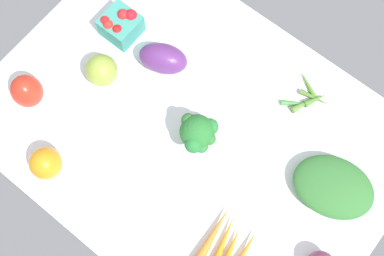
# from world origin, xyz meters

# --- Properties ---
(tablecloth) EXTENTS (1.04, 0.76, 0.02)m
(tablecloth) POSITION_xyz_m (0.00, 0.00, 0.01)
(tablecloth) COLOR white
(tablecloth) RESTS_ON ground
(broccoli_head) EXTENTS (0.10, 0.10, 0.11)m
(broccoli_head) POSITION_xyz_m (0.03, -0.01, 0.09)
(broccoli_head) COLOR #A8D08A
(broccoli_head) RESTS_ON tablecloth
(bell_pepper_red) EXTENTS (0.10, 0.10, 0.10)m
(bell_pepper_red) POSITION_xyz_m (-0.38, -0.19, 0.07)
(bell_pepper_red) COLOR red
(bell_pepper_red) RESTS_ON tablecloth
(eggplant) EXTENTS (0.15, 0.12, 0.08)m
(eggplant) POSITION_xyz_m (-0.17, 0.10, 0.06)
(eggplant) COLOR #5F2E74
(eggplant) RESTS_ON tablecloth
(carrot_bunch) EXTENTS (0.13, 0.18, 0.03)m
(carrot_bunch) POSITION_xyz_m (0.24, -0.18, 0.03)
(carrot_bunch) COLOR orange
(carrot_bunch) RESTS_ON tablecloth
(okra_pile) EXTENTS (0.12, 0.12, 0.02)m
(okra_pile) POSITION_xyz_m (0.18, 0.25, 0.03)
(okra_pile) COLOR #547A32
(okra_pile) RESTS_ON tablecloth
(berry_basket) EXTENTS (0.09, 0.09, 0.08)m
(berry_basket) POSITION_xyz_m (-0.32, 0.10, 0.06)
(berry_basket) COLOR teal
(berry_basket) RESTS_ON tablecloth
(heirloom_tomato_green) EXTENTS (0.08, 0.08, 0.08)m
(heirloom_tomato_green) POSITION_xyz_m (-0.27, -0.03, 0.06)
(heirloom_tomato_green) COLOR #8CA53D
(heirloom_tomato_green) RESTS_ON tablecloth
(bell_pepper_orange) EXTENTS (0.11, 0.11, 0.08)m
(bell_pepper_orange) POSITION_xyz_m (-0.22, -0.30, 0.06)
(bell_pepper_orange) COLOR orange
(bell_pepper_orange) RESTS_ON tablecloth
(leafy_greens_clump) EXTENTS (0.23, 0.20, 0.06)m
(leafy_greens_clump) POSITION_xyz_m (0.36, 0.09, 0.05)
(leafy_greens_clump) COLOR #357433
(leafy_greens_clump) RESTS_ON tablecloth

